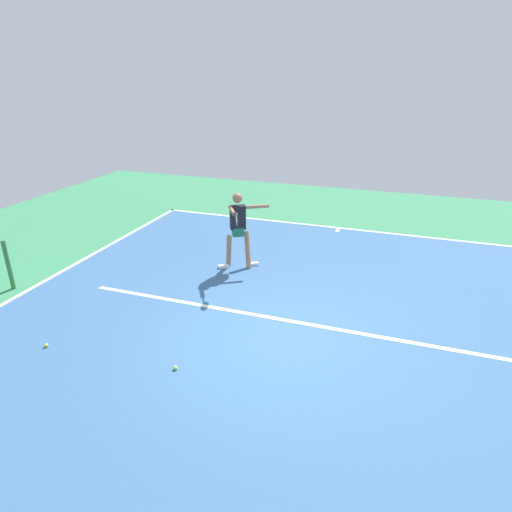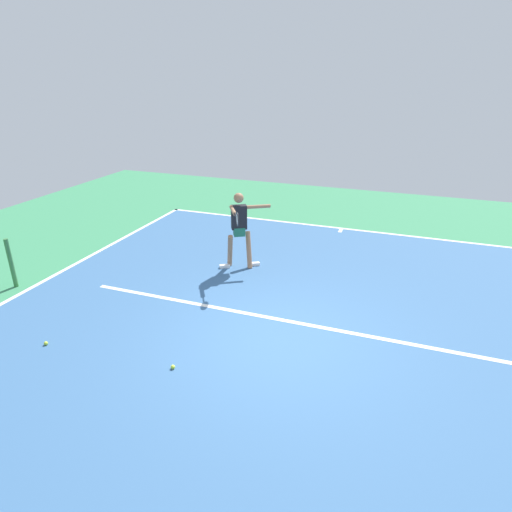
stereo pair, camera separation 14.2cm
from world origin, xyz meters
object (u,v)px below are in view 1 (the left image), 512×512
Objects in this scene: tennis_ball_far_corner at (175,368)px; net_post at (8,265)px; tennis_player at (238,226)px; tennis_ball_centre_court at (46,345)px.

net_post is at bearing -16.17° from tennis_ball_far_corner.
tennis_player is 26.79× the size of tennis_ball_far_corner.
tennis_player reaches higher than tennis_ball_far_corner.
tennis_ball_far_corner is at bearing 163.83° from net_post.
tennis_ball_far_corner is (-0.46, 3.87, -0.98)m from tennis_player.
tennis_player is 26.79× the size of tennis_ball_centre_court.
tennis_player is at bearing -147.86° from net_post.
tennis_ball_centre_court is at bearing 146.36° from net_post.
net_post is at bearing 1.02° from tennis_player.
tennis_player is 4.01m from tennis_ball_far_corner.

